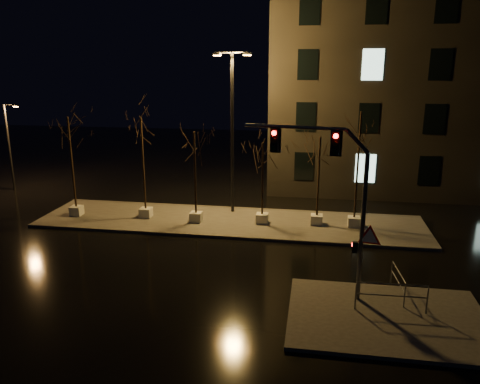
# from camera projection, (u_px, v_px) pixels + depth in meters

# --- Properties ---
(ground) EXTENTS (90.00, 90.00, 0.00)m
(ground) POSITION_uv_depth(u_px,v_px,m) (205.00, 266.00, 21.20)
(ground) COLOR black
(ground) RESTS_ON ground
(median) EXTENTS (22.00, 5.00, 0.15)m
(median) POSITION_uv_depth(u_px,v_px,m) (230.00, 222.00, 26.89)
(median) COLOR #3F3C38
(median) RESTS_ON ground
(sidewalk_corner) EXTENTS (7.00, 5.00, 0.15)m
(sidewalk_corner) POSITION_uv_depth(u_px,v_px,m) (387.00, 318.00, 16.67)
(sidewalk_corner) COLOR #3F3C38
(sidewalk_corner) RESTS_ON ground
(building) EXTENTS (25.00, 12.00, 15.00)m
(building) POSITION_uv_depth(u_px,v_px,m) (447.00, 83.00, 34.16)
(building) COLOR black
(building) RESTS_ON ground
(tree_0) EXTENTS (1.80, 1.80, 5.98)m
(tree_0) POSITION_uv_depth(u_px,v_px,m) (70.00, 139.00, 26.63)
(tree_0) COLOR beige
(tree_0) RESTS_ON median
(tree_1) EXTENTS (1.80, 1.80, 6.00)m
(tree_1) POSITION_uv_depth(u_px,v_px,m) (142.00, 140.00, 26.27)
(tree_1) COLOR beige
(tree_1) RESTS_ON median
(tree_2) EXTENTS (1.80, 1.80, 5.28)m
(tree_2) POSITION_uv_depth(u_px,v_px,m) (194.00, 152.00, 25.62)
(tree_2) COLOR beige
(tree_2) RESTS_ON median
(tree_3) EXTENTS (1.80, 1.80, 4.70)m
(tree_3) POSITION_uv_depth(u_px,v_px,m) (263.00, 161.00, 25.49)
(tree_3) COLOR beige
(tree_3) RESTS_ON median
(tree_4) EXTENTS (1.80, 1.80, 5.08)m
(tree_4) POSITION_uv_depth(u_px,v_px,m) (319.00, 157.00, 25.20)
(tree_4) COLOR beige
(tree_4) RESTS_ON median
(tree_5) EXTENTS (1.80, 1.80, 6.49)m
(tree_5) POSITION_uv_depth(u_px,v_px,m) (360.00, 138.00, 24.58)
(tree_5) COLOR beige
(tree_5) RESTS_ON median
(traffic_signal_mast) EXTENTS (5.26, 1.05, 6.52)m
(traffic_signal_mast) POSITION_uv_depth(u_px,v_px,m) (335.00, 188.00, 17.12)
(traffic_signal_mast) COLOR #53555A
(traffic_signal_mast) RESTS_ON sidewalk_corner
(streetlight_main) EXTENTS (2.32, 0.84, 9.37)m
(streetlight_main) POSITION_uv_depth(u_px,v_px,m) (232.00, 122.00, 27.13)
(streetlight_main) COLOR black
(streetlight_main) RESTS_ON median
(streetlight_far) EXTENTS (1.21, 0.23, 6.16)m
(streetlight_far) POSITION_uv_depth(u_px,v_px,m) (10.00, 143.00, 33.22)
(streetlight_far) COLOR black
(streetlight_far) RESTS_ON ground
(guard_rail_a) EXTENTS (2.56, 0.12, 1.10)m
(guard_rail_a) POSITION_uv_depth(u_px,v_px,m) (392.00, 293.00, 16.79)
(guard_rail_a) COLOR #53555A
(guard_rail_a) RESTS_ON sidewalk_corner
(guard_rail_b) EXTENTS (0.23, 2.06, 0.98)m
(guard_rail_b) POSITION_uv_depth(u_px,v_px,m) (398.00, 280.00, 18.05)
(guard_rail_b) COLOR #53555A
(guard_rail_b) RESTS_ON sidewalk_corner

